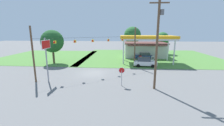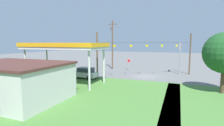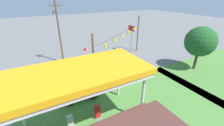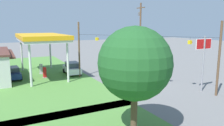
{
  "view_description": "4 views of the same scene",
  "coord_description": "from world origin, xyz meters",
  "px_view_note": "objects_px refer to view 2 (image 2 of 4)",
  "views": [
    {
      "loc": [
        4.86,
        -24.33,
        7.09
      ],
      "look_at": [
        3.05,
        1.62,
        1.47
      ],
      "focal_mm": 24.0,
      "sensor_mm": 36.0,
      "label": 1
    },
    {
      "loc": [
        -5.28,
        30.89,
        6.07
      ],
      "look_at": [
        4.89,
        4.38,
        2.71
      ],
      "focal_mm": 28.0,
      "sensor_mm": 36.0,
      "label": 2
    },
    {
      "loc": [
        13.38,
        20.66,
        11.78
      ],
      "look_at": [
        3.78,
        3.3,
        2.63
      ],
      "focal_mm": 24.0,
      "sensor_mm": 36.0,
      "label": 3
    },
    {
      "loc": [
        -21.82,
        14.85,
        7.3
      ],
      "look_at": [
        2.17,
        2.45,
        2.6
      ],
      "focal_mm": 35.0,
      "sensor_mm": 36.0,
      "label": 4
    }
  ],
  "objects_px": {
    "gas_station_store": "(13,81)",
    "utility_pole_main": "(112,42)",
    "gas_station_canopy": "(64,46)",
    "car_at_pumps_rear": "(46,84)",
    "fuel_pump_far": "(58,78)",
    "stop_sign_overhead": "(180,51)",
    "stop_sign_roadside": "(129,62)",
    "fuel_pump_near": "(73,79)",
    "car_at_pumps_front": "(85,73)"
  },
  "relations": [
    {
      "from": "car_at_pumps_front",
      "to": "stop_sign_roadside",
      "type": "xyz_separation_m",
      "value": [
        -4.57,
        -11.13,
        0.86
      ]
    },
    {
      "from": "gas_station_store",
      "to": "utility_pole_main",
      "type": "xyz_separation_m",
      "value": [
        -2.11,
        -24.06,
        4.1
      ]
    },
    {
      "from": "fuel_pump_near",
      "to": "fuel_pump_far",
      "type": "height_order",
      "value": "same"
    },
    {
      "from": "gas_station_store",
      "to": "car_at_pumps_front",
      "type": "xyz_separation_m",
      "value": [
        -1.68,
        -12.21,
        -1.03
      ]
    },
    {
      "from": "stop_sign_roadside",
      "to": "stop_sign_overhead",
      "type": "bearing_deg",
      "value": -4.69
    },
    {
      "from": "stop_sign_roadside",
      "to": "stop_sign_overhead",
      "type": "distance_m",
      "value": 10.64
    },
    {
      "from": "fuel_pump_near",
      "to": "stop_sign_overhead",
      "type": "xyz_separation_m",
      "value": [
        -14.42,
        -14.37,
        3.73
      ]
    },
    {
      "from": "fuel_pump_far",
      "to": "stop_sign_overhead",
      "type": "bearing_deg",
      "value": -140.13
    },
    {
      "from": "gas_station_store",
      "to": "car_at_pumps_rear",
      "type": "distance_m",
      "value": 4.26
    },
    {
      "from": "fuel_pump_far",
      "to": "stop_sign_overhead",
      "type": "height_order",
      "value": "stop_sign_overhead"
    },
    {
      "from": "stop_sign_roadside",
      "to": "fuel_pump_near",
      "type": "bearing_deg",
      "value": -105.25
    },
    {
      "from": "gas_station_canopy",
      "to": "utility_pole_main",
      "type": "height_order",
      "value": "utility_pole_main"
    },
    {
      "from": "gas_station_store",
      "to": "utility_pole_main",
      "type": "distance_m",
      "value": 24.5
    },
    {
      "from": "gas_station_store",
      "to": "fuel_pump_near",
      "type": "height_order",
      "value": "gas_station_store"
    },
    {
      "from": "fuel_pump_near",
      "to": "stop_sign_overhead",
      "type": "distance_m",
      "value": 20.69
    },
    {
      "from": "fuel_pump_far",
      "to": "gas_station_store",
      "type": "bearing_deg",
      "value": 94.85
    },
    {
      "from": "gas_station_canopy",
      "to": "car_at_pumps_front",
      "type": "relative_size",
      "value": 2.58
    },
    {
      "from": "fuel_pump_near",
      "to": "fuel_pump_far",
      "type": "distance_m",
      "value": 2.79
    },
    {
      "from": "stop_sign_overhead",
      "to": "car_at_pumps_rear",
      "type": "bearing_deg",
      "value": 49.5
    },
    {
      "from": "car_at_pumps_rear",
      "to": "car_at_pumps_front",
      "type": "bearing_deg",
      "value": 80.08
    },
    {
      "from": "gas_station_store",
      "to": "stop_sign_overhead",
      "type": "bearing_deg",
      "value": -126.28
    },
    {
      "from": "gas_station_canopy",
      "to": "fuel_pump_far",
      "type": "relative_size",
      "value": 7.89
    },
    {
      "from": "stop_sign_overhead",
      "to": "stop_sign_roadside",
      "type": "bearing_deg",
      "value": -4.69
    },
    {
      "from": "car_at_pumps_rear",
      "to": "stop_sign_roadside",
      "type": "distance_m",
      "value": 20.09
    },
    {
      "from": "gas_station_store",
      "to": "utility_pole_main",
      "type": "relative_size",
      "value": 1.02
    },
    {
      "from": "stop_sign_overhead",
      "to": "utility_pole_main",
      "type": "xyz_separation_m",
      "value": [
        14.4,
        -1.56,
        1.63
      ]
    },
    {
      "from": "car_at_pumps_front",
      "to": "stop_sign_roadside",
      "type": "relative_size",
      "value": 1.85
    },
    {
      "from": "fuel_pump_far",
      "to": "car_at_pumps_rear",
      "type": "distance_m",
      "value": 4.34
    },
    {
      "from": "fuel_pump_far",
      "to": "stop_sign_roadside",
      "type": "bearing_deg",
      "value": -114.5
    },
    {
      "from": "car_at_pumps_rear",
      "to": "gas_station_store",
      "type": "bearing_deg",
      "value": -103.9
    },
    {
      "from": "stop_sign_overhead",
      "to": "utility_pole_main",
      "type": "relative_size",
      "value": 0.56
    },
    {
      "from": "gas_station_canopy",
      "to": "gas_station_store",
      "type": "xyz_separation_m",
      "value": [
        0.7,
        8.13,
        -3.51
      ]
    },
    {
      "from": "gas_station_store",
      "to": "stop_sign_roadside",
      "type": "distance_m",
      "value": 24.16
    },
    {
      "from": "utility_pole_main",
      "to": "car_at_pumps_rear",
      "type": "bearing_deg",
      "value": 86.1
    },
    {
      "from": "car_at_pumps_front",
      "to": "stop_sign_roadside",
      "type": "distance_m",
      "value": 12.06
    },
    {
      "from": "gas_station_canopy",
      "to": "gas_station_store",
      "type": "relative_size",
      "value": 1.07
    },
    {
      "from": "gas_station_canopy",
      "to": "car_at_pumps_rear",
      "type": "bearing_deg",
      "value": 90.61
    },
    {
      "from": "gas_station_canopy",
      "to": "stop_sign_roadside",
      "type": "bearing_deg",
      "value": -110.01
    },
    {
      "from": "fuel_pump_far",
      "to": "car_at_pumps_rear",
      "type": "height_order",
      "value": "car_at_pumps_rear"
    },
    {
      "from": "fuel_pump_far",
      "to": "utility_pole_main",
      "type": "relative_size",
      "value": 0.14
    },
    {
      "from": "gas_station_store",
      "to": "fuel_pump_far",
      "type": "relative_size",
      "value": 7.37
    },
    {
      "from": "gas_station_store",
      "to": "stop_sign_overhead",
      "type": "xyz_separation_m",
      "value": [
        -16.51,
        -22.5,
        2.46
      ]
    },
    {
      "from": "gas_station_canopy",
      "to": "utility_pole_main",
      "type": "xyz_separation_m",
      "value": [
        -1.41,
        -15.93,
        0.59
      ]
    },
    {
      "from": "gas_station_canopy",
      "to": "fuel_pump_far",
      "type": "distance_m",
      "value": 4.98
    },
    {
      "from": "fuel_pump_far",
      "to": "fuel_pump_near",
      "type": "bearing_deg",
      "value": 180.0
    },
    {
      "from": "fuel_pump_far",
      "to": "car_at_pumps_rear",
      "type": "bearing_deg",
      "value": 109.35
    },
    {
      "from": "gas_station_canopy",
      "to": "utility_pole_main",
      "type": "relative_size",
      "value": 1.09
    },
    {
      "from": "gas_station_store",
      "to": "car_at_pumps_front",
      "type": "height_order",
      "value": "gas_station_store"
    },
    {
      "from": "gas_station_store",
      "to": "car_at_pumps_rear",
      "type": "bearing_deg",
      "value": -100.47
    },
    {
      "from": "car_at_pumps_rear",
      "to": "gas_station_canopy",
      "type": "bearing_deg",
      "value": 87.18
    }
  ]
}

